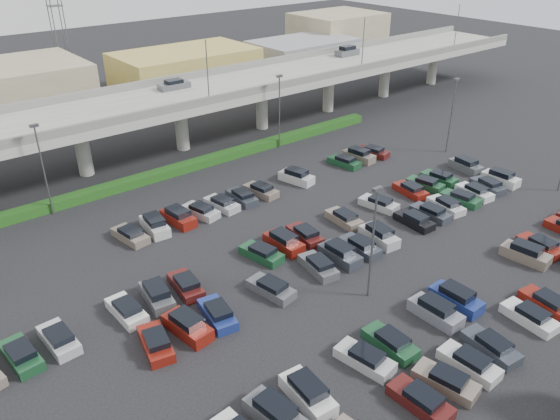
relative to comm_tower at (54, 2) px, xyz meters
The scene contains 7 objects.
ground 75.73m from the comm_tower, 93.09° to the right, with size 280.00×280.00×0.00m, color black.
overpass 43.05m from the comm_tower, 95.68° to the right, with size 150.00×13.00×15.80m.
hedge 51.42m from the comm_tower, 94.67° to the right, with size 66.00×1.60×1.10m, color #194113.
parked_cars 80.20m from the comm_tower, 93.33° to the right, with size 63.02×41.60×1.67m.
light_poles 73.06m from the comm_tower, 96.44° to the right, with size 66.90×48.38×10.30m.
distant_buildings 18.96m from the comm_tower, 55.50° to the right, with size 138.00×24.00×9.00m.
comm_tower is the anchor object (origin of this frame).
Camera 1 is at (-29.71, -32.84, 28.44)m, focal length 35.00 mm.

